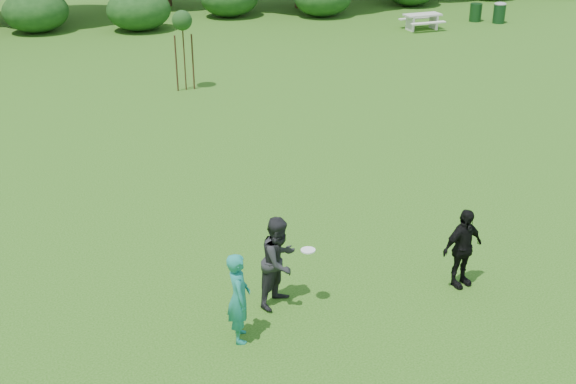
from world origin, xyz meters
The scene contains 10 objects.
ground centered at (0.00, 0.00, 0.00)m, with size 120.00×120.00×0.00m, color #19470C.
player_teal centered at (-2.07, -0.18, 0.84)m, with size 0.61×0.40×1.68m, color #1B7D71.
player_grey centered at (-1.04, 0.63, 0.89)m, with size 0.87×0.68×1.79m, color #232325.
player_black centered at (2.48, 0.00, 0.82)m, with size 0.96×0.40×1.63m, color black.
trash_can_near centered at (16.97, 21.38, 0.45)m, with size 0.60×0.60×0.90m, color #133617.
frisbee centered at (-0.57, 0.38, 1.17)m, with size 0.27×0.27×0.04m.
sapling centered at (0.39, 14.72, 2.42)m, with size 0.70×0.70×2.85m.
picnic_table centered at (13.42, 20.60, 0.52)m, with size 1.80×1.48×0.76m.
trash_can_lidded centered at (17.84, 20.60, 0.54)m, with size 0.60×0.60×1.05m.
hillside centered at (-0.56, 68.45, -11.97)m, with size 150.00×72.00×52.00m.
Camera 1 is at (-4.86, -10.22, 7.66)m, focal length 45.00 mm.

